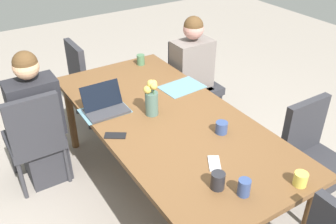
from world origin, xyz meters
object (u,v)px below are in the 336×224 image
at_px(coffee_mug_centre_left, 141,60).
at_px(phone_black, 115,136).
at_px(dining_table, 168,125).
at_px(chair_near_left_mid, 35,135).
at_px(coffee_mug_near_right, 300,179).
at_px(chair_far_left_far, 312,152).
at_px(laptop_near_left_mid, 105,106).
at_px(coffee_mug_centre_right, 244,187).
at_px(person_far_left_near, 192,80).
at_px(coffee_mug_near_left, 221,128).
at_px(chair_far_left_near, 192,78).
at_px(person_near_left_mid, 39,126).
at_px(chair_head_left_right_far, 89,78).
at_px(phone_silver, 214,163).
at_px(flower_vase, 151,98).
at_px(coffee_mug_far_left, 218,181).

xyz_separation_m(coffee_mug_centre_left, phone_black, (0.96, -0.73, -0.05)).
bearing_deg(dining_table, chair_near_left_mid, -128.66).
height_order(coffee_mug_near_right, phone_black, coffee_mug_near_right).
bearing_deg(phone_black, chair_far_left_far, 6.98).
relative_size(laptop_near_left_mid, coffee_mug_centre_right, 3.07).
height_order(person_far_left_near, coffee_mug_near_right, person_far_left_near).
bearing_deg(coffee_mug_near_left, chair_far_left_near, 152.89).
bearing_deg(chair_far_left_far, coffee_mug_centre_left, -160.30).
relative_size(person_near_left_mid, laptop_near_left_mid, 3.73).
bearing_deg(chair_head_left_right_far, person_far_left_near, 52.49).
height_order(chair_far_left_far, phone_silver, chair_far_left_far).
xyz_separation_m(flower_vase, phone_silver, (0.72, 0.03, -0.13)).
bearing_deg(coffee_mug_near_left, chair_head_left_right_far, -170.59).
height_order(chair_near_left_mid, phone_silver, chair_near_left_mid).
distance_m(person_far_left_near, coffee_mug_near_right, 1.90).
distance_m(dining_table, phone_black, 0.45).
height_order(dining_table, laptop_near_left_mid, laptop_near_left_mid).
bearing_deg(phone_black, laptop_near_left_mid, 111.17).
relative_size(coffee_mug_far_left, phone_silver, 0.71).
height_order(dining_table, coffee_mug_centre_left, coffee_mug_centre_left).
distance_m(chair_far_left_far, coffee_mug_near_right, 0.77).
distance_m(person_far_left_near, phone_black, 1.47).
relative_size(dining_table, phone_black, 14.90).
bearing_deg(coffee_mug_near_right, phone_silver, -143.56).
height_order(coffee_mug_centre_left, phone_black, coffee_mug_centre_left).
bearing_deg(phone_black, dining_table, 34.71).
distance_m(coffee_mug_near_right, phone_black, 1.24).
relative_size(flower_vase, laptop_near_left_mid, 0.90).
bearing_deg(coffee_mug_centre_right, coffee_mug_far_left, -143.25).
distance_m(coffee_mug_near_right, coffee_mug_centre_right, 0.35).
distance_m(laptop_near_left_mid, coffee_mug_near_left, 0.91).
relative_size(chair_head_left_right_far, coffee_mug_centre_left, 9.00).
height_order(coffee_mug_near_left, coffee_mug_centre_right, coffee_mug_centre_right).
distance_m(person_near_left_mid, chair_head_left_right_far, 0.99).
relative_size(chair_far_left_near, phone_black, 6.00).
bearing_deg(chair_far_left_far, chair_far_left_near, -178.57).
bearing_deg(chair_near_left_mid, coffee_mug_near_left, 45.52).
distance_m(chair_near_left_mid, laptop_near_left_mid, 0.67).
xyz_separation_m(chair_far_left_near, coffee_mug_far_left, (1.65, -1.00, 0.30)).
xyz_separation_m(chair_head_left_right_far, laptop_near_left_mid, (1.10, -0.28, 0.29)).
distance_m(coffee_mug_near_right, coffee_mug_centre_left, 1.99).
relative_size(chair_head_left_right_far, coffee_mug_far_left, 8.50).
distance_m(chair_near_left_mid, phone_black, 0.85).
bearing_deg(coffee_mug_near_right, chair_head_left_right_far, -171.98).
xyz_separation_m(coffee_mug_near_right, coffee_mug_centre_right, (-0.12, -0.33, 0.01)).
xyz_separation_m(person_far_left_near, laptop_near_left_mid, (0.44, -1.14, 0.27)).
bearing_deg(coffee_mug_far_left, chair_head_left_right_far, 178.05).
xyz_separation_m(chair_near_left_mid, chair_far_left_far, (1.37, 1.74, 0.00)).
bearing_deg(chair_head_left_right_far, person_near_left_mid, -46.35).
relative_size(coffee_mug_centre_left, phone_silver, 0.67).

